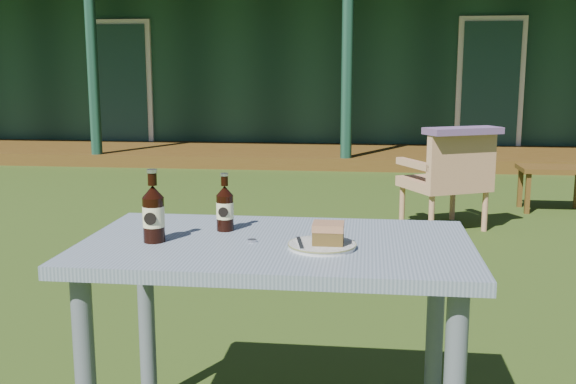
# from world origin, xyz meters

# --- Properties ---
(ground) EXTENTS (80.00, 80.00, 0.00)m
(ground) POSITION_xyz_m (0.00, 0.00, 0.00)
(ground) COLOR #334916
(pavilion) EXTENTS (15.80, 8.30, 3.45)m
(pavilion) POSITION_xyz_m (-0.00, 9.39, 1.61)
(pavilion) COLOR #173C2B
(pavilion) RESTS_ON ground
(cafe_table) EXTENTS (1.20, 0.70, 0.72)m
(cafe_table) POSITION_xyz_m (0.00, -1.60, 0.62)
(cafe_table) COLOR slate
(cafe_table) RESTS_ON ground
(plate) EXTENTS (0.20, 0.20, 0.01)m
(plate) POSITION_xyz_m (0.15, -1.67, 0.73)
(plate) COLOR silver
(plate) RESTS_ON cafe_table
(cake_slice) EXTENTS (0.09, 0.09, 0.06)m
(cake_slice) POSITION_xyz_m (0.16, -1.66, 0.77)
(cake_slice) COLOR #523E1A
(cake_slice) RESTS_ON plate
(fork) EXTENTS (0.04, 0.14, 0.00)m
(fork) POSITION_xyz_m (0.08, -1.68, 0.74)
(fork) COLOR silver
(fork) RESTS_ON plate
(cola_bottle_near) EXTENTS (0.06, 0.06, 0.19)m
(cola_bottle_near) POSITION_xyz_m (-0.19, -1.48, 0.80)
(cola_bottle_near) COLOR black
(cola_bottle_near) RESTS_ON cafe_table
(cola_bottle_far) EXTENTS (0.07, 0.07, 0.23)m
(cola_bottle_far) POSITION_xyz_m (-0.37, -1.65, 0.81)
(cola_bottle_far) COLOR black
(cola_bottle_far) RESTS_ON cafe_table
(bottle_cap) EXTENTS (0.03, 0.03, 0.01)m
(bottle_cap) POSITION_xyz_m (-0.07, -1.62, 0.72)
(bottle_cap) COLOR silver
(bottle_cap) RESTS_ON cafe_table
(armchair_left) EXTENTS (0.75, 0.73, 0.77)m
(armchair_left) POSITION_xyz_m (0.91, 1.70, 0.43)
(armchair_left) COLOR tan
(armchair_left) RESTS_ON ground
(floral_throw) EXTENTS (0.62, 0.46, 0.05)m
(floral_throw) POSITION_xyz_m (0.98, 1.56, 0.79)
(floral_throw) COLOR #684B77
(floral_throw) RESTS_ON armchair_left
(side_table) EXTENTS (0.60, 0.40, 0.40)m
(side_table) POSITION_xyz_m (1.92, 2.54, 0.34)
(side_table) COLOR #543814
(side_table) RESTS_ON ground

